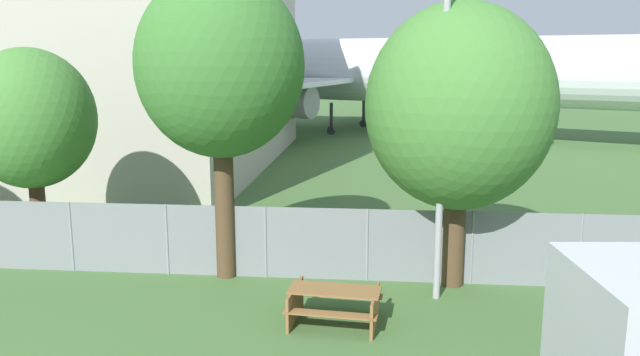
# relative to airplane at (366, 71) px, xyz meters

# --- Properties ---
(hangar_building) EXTENTS (25.87, 21.77, 15.37)m
(hangar_building) POSITION_rel_airplane_xyz_m (-17.57, -15.26, 2.36)
(hangar_building) COLOR #ADA899
(hangar_building) RESTS_ON ground
(perimeter_fence) EXTENTS (56.07, 0.07, 1.84)m
(perimeter_fence) POSITION_rel_airplane_xyz_m (0.72, -31.34, -3.55)
(perimeter_fence) COLOR gray
(perimeter_fence) RESTS_ON ground
(airplane) EXTENTS (46.35, 37.91, 13.57)m
(airplane) POSITION_rel_airplane_xyz_m (0.00, 0.00, 0.00)
(airplane) COLOR silver
(airplane) RESTS_ON ground
(picnic_bench_near_cabin) EXTENTS (2.03, 1.58, 0.76)m
(picnic_bench_near_cabin) POSITION_rel_airplane_xyz_m (0.10, -33.96, -3.99)
(picnic_bench_near_cabin) COLOR brown
(picnic_bench_near_cabin) RESTS_ON ground
(tree_left_of_cabin) EXTENTS (4.04, 4.04, 7.52)m
(tree_left_of_cabin) POSITION_rel_airplane_xyz_m (-2.84, -31.35, 0.79)
(tree_left_of_cabin) COLOR #4C3823
(tree_left_of_cabin) RESTS_ON ground
(tree_behind_benches) EXTENTS (4.39, 4.39, 6.77)m
(tree_behind_benches) POSITION_rel_airplane_xyz_m (2.81, -31.42, -0.13)
(tree_behind_benches) COLOR #4C3823
(tree_behind_benches) RESTS_ON ground
(tree_far_right) EXTENTS (3.33, 3.33, 5.75)m
(tree_far_right) POSITION_rel_airplane_xyz_m (-8.09, -30.74, -0.58)
(tree_far_right) COLOR #4C3823
(tree_far_right) RESTS_ON ground
(light_mast) EXTENTS (0.44, 0.44, 7.84)m
(light_mast) POSITION_rel_airplane_xyz_m (2.35, -32.33, 0.32)
(light_mast) COLOR #99999E
(light_mast) RESTS_ON ground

